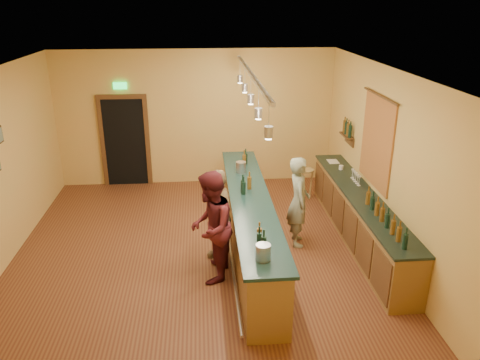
{
  "coord_description": "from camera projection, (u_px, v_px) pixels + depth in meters",
  "views": [
    {
      "loc": [
        0.1,
        -7.39,
        4.25
      ],
      "look_at": [
        0.76,
        0.2,
        1.28
      ],
      "focal_mm": 35.0,
      "sensor_mm": 36.0,
      "label": 1
    }
  ],
  "objects": [
    {
      "name": "floor",
      "position": [
        199.0,
        252.0,
        8.39
      ],
      "size": [
        7.0,
        7.0,
        0.0
      ],
      "primitive_type": "plane",
      "color": "#5B2A1A",
      "rests_on": "ground"
    },
    {
      "name": "ceiling",
      "position": [
        192.0,
        71.0,
        7.23
      ],
      "size": [
        6.5,
        7.0,
        0.02
      ],
      "primitive_type": "cube",
      "color": "silver",
      "rests_on": "wall_back"
    },
    {
      "name": "wall_back",
      "position": [
        196.0,
        118.0,
        11.06
      ],
      "size": [
        6.5,
        0.02,
        3.2
      ],
      "primitive_type": "cube",
      "color": "#E3A755",
      "rests_on": "floor"
    },
    {
      "name": "wall_front",
      "position": [
        195.0,
        289.0,
        4.56
      ],
      "size": [
        6.5,
        0.02,
        3.2
      ],
      "primitive_type": "cube",
      "color": "#E3A755",
      "rests_on": "floor"
    },
    {
      "name": "wall_right",
      "position": [
        385.0,
        163.0,
        8.07
      ],
      "size": [
        0.02,
        7.0,
        3.2
      ],
      "primitive_type": "cube",
      "color": "#E3A755",
      "rests_on": "floor"
    },
    {
      "name": "doorway",
      "position": [
        125.0,
        140.0,
        11.08
      ],
      "size": [
        1.15,
        0.09,
        2.48
      ],
      "color": "black",
      "rests_on": "wall_back"
    },
    {
      "name": "tapestry",
      "position": [
        377.0,
        142.0,
        8.35
      ],
      "size": [
        0.03,
        1.4,
        1.6
      ],
      "primitive_type": "cube",
      "color": "#9A381E",
      "rests_on": "wall_right"
    },
    {
      "name": "bottle_shelf",
      "position": [
        348.0,
        130.0,
        9.81
      ],
      "size": [
        0.17,
        0.55,
        0.54
      ],
      "color": "#4B3016",
      "rests_on": "wall_right"
    },
    {
      "name": "back_counter",
      "position": [
        359.0,
        217.0,
        8.62
      ],
      "size": [
        0.6,
        4.55,
        1.27
      ],
      "color": "brown",
      "rests_on": "floor"
    },
    {
      "name": "tasting_bar",
      "position": [
        250.0,
        220.0,
        8.25
      ],
      "size": [
        0.73,
        5.1,
        1.38
      ],
      "color": "brown",
      "rests_on": "floor"
    },
    {
      "name": "pendant_track",
      "position": [
        251.0,
        84.0,
        7.39
      ],
      "size": [
        0.11,
        4.6,
        0.5
      ],
      "color": "silver",
      "rests_on": "ceiling"
    },
    {
      "name": "bartender",
      "position": [
        299.0,
        202.0,
        8.41
      ],
      "size": [
        0.43,
        0.63,
        1.67
      ],
      "primitive_type": "imported",
      "rotation": [
        0.0,
        0.0,
        1.51
      ],
      "color": "gray",
      "rests_on": "floor"
    },
    {
      "name": "customer_a",
      "position": [
        211.0,
        227.0,
        7.3
      ],
      "size": [
        0.85,
        1.0,
        1.82
      ],
      "primitive_type": "imported",
      "rotation": [
        0.0,
        0.0,
        -1.77
      ],
      "color": "#59191E",
      "rests_on": "floor"
    },
    {
      "name": "customer_b",
      "position": [
        219.0,
        216.0,
        7.89
      ],
      "size": [
        0.65,
        1.04,
        1.65
      ],
      "primitive_type": "imported",
      "rotation": [
        0.0,
        0.0,
        -1.29
      ],
      "color": "#997A51",
      "rests_on": "floor"
    },
    {
      "name": "bar_stool",
      "position": [
        306.0,
        175.0,
        10.43
      ],
      "size": [
        0.34,
        0.34,
        0.71
      ],
      "rotation": [
        0.0,
        0.0,
        0.24
      ],
      "color": "#AD8B4E",
      "rests_on": "floor"
    }
  ]
}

